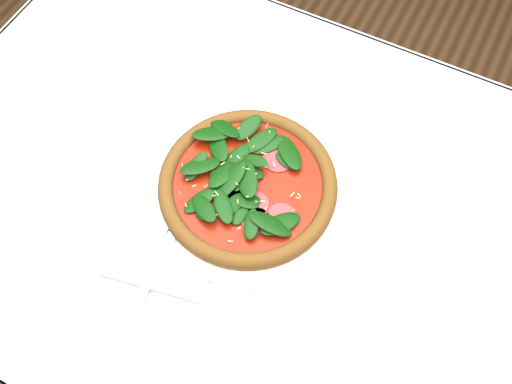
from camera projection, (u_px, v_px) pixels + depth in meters
The scene contains 6 objects.
ground at pixel (261, 329), 1.55m from camera, with size 6.00×6.00×0.00m, color brown.
dining_table at pixel (264, 232), 0.98m from camera, with size 1.21×0.81×0.75m.
plate at pixel (248, 189), 0.89m from camera, with size 0.32×0.32×0.01m.
pizza at pixel (248, 183), 0.88m from camera, with size 0.34×0.34×0.04m.
napkin at pixel (158, 266), 0.83m from camera, with size 0.16×0.07×0.01m, color silver.
fork at pixel (166, 248), 0.84m from camera, with size 0.03×0.15×0.00m.
Camera 1 is at (0.17, -0.36, 1.54)m, focal length 40.00 mm.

